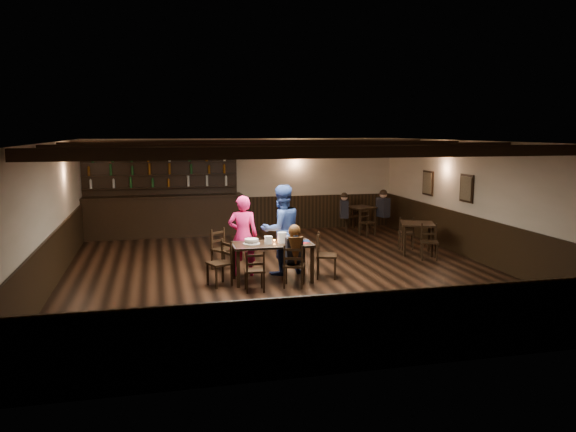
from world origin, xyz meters
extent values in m
plane|color=black|center=(0.00, 0.00, 0.00)|extent=(10.00, 10.00, 0.00)
cube|color=beige|center=(0.00, 5.00, 1.35)|extent=(9.00, 0.02, 2.70)
cube|color=beige|center=(0.00, -5.00, 1.35)|extent=(9.00, 0.02, 2.70)
cube|color=beige|center=(-4.50, 0.00, 1.35)|extent=(0.02, 10.00, 2.70)
cube|color=beige|center=(4.50, 0.00, 1.35)|extent=(0.02, 10.00, 2.70)
cube|color=silver|center=(0.00, 0.00, 2.70)|extent=(9.00, 10.00, 0.02)
cube|color=black|center=(0.00, 4.97, 0.50)|extent=(9.00, 0.04, 1.00)
cube|color=black|center=(0.00, -4.97, 0.50)|extent=(9.00, 0.04, 1.00)
cube|color=black|center=(-4.47, 0.00, 0.50)|extent=(0.04, 10.00, 1.00)
cube|color=black|center=(4.47, 0.00, 0.50)|extent=(0.04, 10.00, 1.00)
cube|color=black|center=(-1.90, 4.97, 1.85)|extent=(0.90, 0.03, 1.00)
cube|color=black|center=(-1.90, 4.95, 1.85)|extent=(0.80, 0.02, 0.90)
cube|color=black|center=(4.47, 0.50, 1.60)|extent=(0.03, 0.55, 0.65)
cube|color=#72664C|center=(4.45, 0.50, 1.60)|extent=(0.02, 0.45, 0.55)
cube|color=black|center=(4.47, 2.40, 1.55)|extent=(0.03, 0.55, 0.65)
cube|color=#72664C|center=(4.45, 2.40, 1.55)|extent=(0.02, 0.45, 0.55)
cube|color=black|center=(0.00, -3.00, 2.60)|extent=(8.90, 0.18, 0.18)
cube|color=black|center=(0.00, -1.00, 2.60)|extent=(8.90, 0.18, 0.18)
cube|color=black|center=(0.00, 1.00, 2.60)|extent=(8.90, 0.18, 0.18)
cube|color=black|center=(0.00, 3.00, 2.60)|extent=(8.90, 0.18, 0.18)
cube|color=black|center=(-1.09, -0.96, 0.36)|extent=(0.06, 0.06, 0.71)
cube|color=black|center=(-1.09, -0.31, 0.36)|extent=(0.06, 0.06, 0.71)
cube|color=black|center=(0.34, -0.97, 0.36)|extent=(0.06, 0.06, 0.71)
cube|color=black|center=(0.35, -0.31, 0.36)|extent=(0.06, 0.06, 0.71)
cube|color=black|center=(-0.37, -0.64, 0.73)|extent=(1.56, 0.79, 0.04)
cube|color=#A5A8AD|center=(-0.37, -0.26, 0.73)|extent=(1.55, 0.04, 0.04)
cube|color=#A5A8AD|center=(-0.37, -1.01, 0.73)|extent=(1.55, 0.04, 0.04)
cube|color=#A5A8AD|center=(0.39, -0.64, 0.73)|extent=(0.03, 0.78, 0.04)
cube|color=#A5A8AD|center=(-1.13, -0.63, 0.73)|extent=(0.03, 0.78, 0.04)
cube|color=black|center=(-0.67, -1.10, 0.18)|extent=(0.03, 0.03, 0.37)
cube|color=black|center=(-0.68, -1.39, 0.18)|extent=(0.03, 0.03, 0.37)
cube|color=black|center=(-0.98, -1.09, 0.18)|extent=(0.03, 0.03, 0.37)
cube|color=black|center=(-0.99, -1.38, 0.18)|extent=(0.03, 0.03, 0.37)
cube|color=black|center=(-0.83, -1.24, 0.38)|extent=(0.37, 0.36, 0.03)
cube|color=black|center=(-0.84, -1.39, 0.58)|extent=(0.36, 0.05, 0.38)
cube|color=black|center=(-0.84, -1.39, 0.54)|extent=(0.31, 0.04, 0.04)
cube|color=black|center=(-0.84, -1.39, 0.69)|extent=(0.31, 0.04, 0.04)
cube|color=black|center=(0.15, -1.05, 0.20)|extent=(0.04, 0.04, 0.39)
cube|color=black|center=(0.04, -1.34, 0.20)|extent=(0.04, 0.04, 0.39)
cube|color=black|center=(-0.16, -0.94, 0.20)|extent=(0.04, 0.04, 0.39)
cube|color=black|center=(-0.27, -1.23, 0.20)|extent=(0.04, 0.04, 0.39)
cube|color=black|center=(-0.06, -1.14, 0.41)|extent=(0.49, 0.48, 0.04)
cube|color=black|center=(-0.11, -1.29, 0.62)|extent=(0.37, 0.16, 0.41)
cube|color=black|center=(-0.11, -1.29, 0.58)|extent=(0.32, 0.14, 0.05)
cube|color=black|center=(-0.11, -1.29, 0.74)|extent=(0.32, 0.14, 0.05)
cube|color=black|center=(-1.63, -0.64, 0.21)|extent=(0.04, 0.04, 0.41)
cube|color=black|center=(-1.33, -0.51, 0.21)|extent=(0.04, 0.04, 0.41)
cube|color=black|center=(-1.50, -0.96, 0.21)|extent=(0.04, 0.04, 0.41)
cube|color=black|center=(-1.20, -0.83, 0.21)|extent=(0.04, 0.04, 0.41)
cube|color=black|center=(-1.42, -0.73, 0.43)|extent=(0.51, 0.52, 0.04)
cube|color=black|center=(-1.27, -0.67, 0.65)|extent=(0.19, 0.39, 0.43)
cube|color=black|center=(-1.27, -0.67, 0.61)|extent=(0.16, 0.33, 0.05)
cube|color=black|center=(-1.27, -0.67, 0.78)|extent=(0.16, 0.33, 0.05)
cube|color=black|center=(0.84, -0.86, 0.22)|extent=(0.04, 0.04, 0.43)
cube|color=black|center=(0.52, -0.75, 0.22)|extent=(0.04, 0.04, 0.43)
cube|color=black|center=(0.96, -0.52, 0.22)|extent=(0.04, 0.04, 0.43)
cube|color=black|center=(0.64, -0.41, 0.22)|extent=(0.04, 0.04, 0.43)
cube|color=black|center=(0.74, -0.64, 0.45)|extent=(0.52, 0.53, 0.04)
cube|color=black|center=(0.58, -0.58, 0.68)|extent=(0.17, 0.41, 0.45)
cube|color=black|center=(0.58, -0.58, 0.63)|extent=(0.14, 0.35, 0.05)
cube|color=black|center=(0.58, -0.58, 0.81)|extent=(0.14, 0.35, 0.05)
cube|color=black|center=(-1.24, 0.26, 0.21)|extent=(0.05, 0.05, 0.41)
cube|color=black|center=(-1.43, 0.53, 0.21)|extent=(0.05, 0.05, 0.41)
cube|color=black|center=(-0.96, 0.46, 0.21)|extent=(0.05, 0.05, 0.41)
cube|color=black|center=(-1.15, 0.73, 0.21)|extent=(0.05, 0.05, 0.41)
cube|color=black|center=(-1.20, 0.50, 0.43)|extent=(0.55, 0.55, 0.04)
cube|color=black|center=(-1.29, 0.63, 0.65)|extent=(0.35, 0.26, 0.43)
cube|color=black|center=(-1.29, 0.63, 0.60)|extent=(0.29, 0.22, 0.05)
cube|color=black|center=(-1.29, 0.63, 0.78)|extent=(0.29, 0.22, 0.05)
imported|color=#F32371|center=(-0.86, -0.07, 0.82)|extent=(0.66, 0.50, 1.64)
imported|color=navy|center=(-0.08, -0.13, 0.92)|extent=(1.05, 0.91, 1.84)
cube|color=black|center=(-0.06, -1.03, 0.51)|extent=(0.29, 0.29, 0.12)
cube|color=black|center=(-0.06, -1.14, 0.72)|extent=(0.31, 0.18, 0.44)
cylinder|color=black|center=(-0.06, -1.14, 0.93)|extent=(0.09, 0.31, 0.31)
sphere|color=#D8A384|center=(-0.06, -1.14, 1.06)|extent=(0.19, 0.19, 0.19)
sphere|color=#361D0C|center=(-0.06, -1.17, 1.07)|extent=(0.24, 0.24, 0.24)
cone|color=#361D0C|center=(-0.06, -1.26, 0.71)|extent=(0.18, 0.18, 0.55)
cylinder|color=white|center=(-0.77, -0.59, 0.76)|extent=(0.33, 0.33, 0.01)
cylinder|color=white|center=(-0.77, -0.59, 0.81)|extent=(0.26, 0.26, 0.09)
cylinder|color=silver|center=(-0.77, -0.59, 0.79)|extent=(0.28, 0.28, 0.04)
cylinder|color=white|center=(-0.45, -0.64, 0.83)|extent=(0.16, 0.16, 0.15)
cylinder|color=white|center=(-0.17, -0.62, 0.86)|extent=(0.18, 0.18, 0.21)
cylinder|color=#A5A8AD|center=(-0.31, -0.53, 0.77)|extent=(0.04, 0.04, 0.03)
sphere|color=orange|center=(-0.31, -0.53, 0.79)|extent=(0.03, 0.03, 0.03)
cylinder|color=silver|center=(-0.06, -0.67, 0.80)|extent=(0.03, 0.03, 0.09)
cylinder|color=#A5A8AD|center=(0.09, -0.77, 0.79)|extent=(0.03, 0.03, 0.08)
cylinder|color=silver|center=(-0.05, -0.51, 0.81)|extent=(0.07, 0.07, 0.12)
cube|color=maroon|center=(0.18, -0.74, 0.75)|extent=(0.33, 0.28, 0.00)
cube|color=navy|center=(0.22, -0.55, 0.75)|extent=(0.36, 0.26, 0.00)
cube|color=black|center=(-2.40, 4.65, 0.55)|extent=(4.26, 0.60, 1.10)
cube|color=black|center=(-2.40, 4.65, 1.12)|extent=(4.46, 0.70, 0.05)
cube|color=black|center=(-2.40, 4.92, 1.10)|extent=(4.26, 0.10, 2.20)
cube|color=black|center=(-2.40, 4.82, 1.35)|extent=(4.16, 0.22, 0.03)
cube|color=black|center=(-2.40, 4.82, 1.70)|extent=(4.16, 0.22, 0.03)
cube|color=black|center=(-2.40, 4.82, 2.05)|extent=(4.16, 0.22, 0.03)
cube|color=black|center=(3.50, 0.97, 0.73)|extent=(0.98, 0.98, 0.04)
cube|color=black|center=(3.09, 0.78, 0.35)|extent=(0.05, 0.05, 0.71)
cube|color=black|center=(3.31, 1.37, 0.35)|extent=(0.05, 0.05, 0.71)
cube|color=black|center=(3.68, 0.56, 0.35)|extent=(0.05, 0.05, 0.71)
cube|color=black|center=(3.90, 1.15, 0.35)|extent=(0.05, 0.05, 0.71)
cube|color=black|center=(3.20, 4.00, 0.73)|extent=(0.91, 0.91, 0.04)
cube|color=black|center=(3.03, 3.62, 0.35)|extent=(0.04, 0.04, 0.71)
cube|color=black|center=(2.83, 4.17, 0.35)|extent=(0.04, 0.04, 0.71)
cube|color=black|center=(3.58, 3.82, 0.35)|extent=(0.04, 0.04, 0.71)
cube|color=black|center=(3.38, 4.37, 0.35)|extent=(0.04, 0.04, 0.71)
cube|color=black|center=(2.65, 3.85, 0.72)|extent=(0.28, 0.38, 0.50)
sphere|color=#D8A384|center=(2.65, 3.85, 1.06)|extent=(0.19, 0.19, 0.19)
sphere|color=black|center=(2.65, 3.85, 1.09)|extent=(0.20, 0.20, 0.20)
cube|color=black|center=(3.78, 3.73, 0.75)|extent=(0.32, 0.43, 0.55)
sphere|color=#D8A384|center=(3.78, 3.73, 1.12)|extent=(0.21, 0.21, 0.21)
sphere|color=black|center=(3.78, 3.73, 1.15)|extent=(0.22, 0.22, 0.22)
camera|label=1|loc=(-2.54, -11.12, 2.92)|focal=35.00mm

